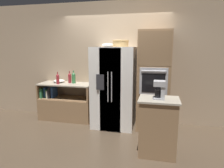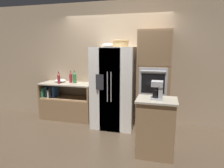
{
  "view_description": "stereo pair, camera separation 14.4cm",
  "coord_description": "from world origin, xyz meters",
  "px_view_note": "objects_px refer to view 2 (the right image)",
  "views": [
    {
      "loc": [
        1.01,
        -4.19,
        1.76
      ],
      "look_at": [
        0.03,
        -0.04,
        0.97
      ],
      "focal_mm": 32.0,
      "sensor_mm": 36.0,
      "label": 1
    },
    {
      "loc": [
        1.15,
        -4.15,
        1.76
      ],
      "look_at": [
        0.03,
        -0.04,
        0.97
      ],
      "focal_mm": 32.0,
      "sensor_mm": 36.0,
      "label": 2
    }
  ],
  "objects_px": {
    "coffee_maker": "(158,90)",
    "refrigerator": "(114,87)",
    "fruit_bowl": "(108,45)",
    "mixing_bowl": "(60,81)",
    "bottle_tall": "(75,77)",
    "wicker_basket": "(121,43)",
    "wall_oven": "(154,81)",
    "bottle_short": "(59,78)",
    "bottle_wide": "(71,78)"
  },
  "relations": [
    {
      "from": "wicker_basket",
      "to": "bottle_short",
      "type": "bearing_deg",
      "value": 178.58
    },
    {
      "from": "coffee_maker",
      "to": "refrigerator",
      "type": "bearing_deg",
      "value": 132.68
    },
    {
      "from": "wall_oven",
      "to": "bottle_tall",
      "type": "relative_size",
      "value": 6.85
    },
    {
      "from": "refrigerator",
      "to": "bottle_short",
      "type": "height_order",
      "value": "refrigerator"
    },
    {
      "from": "bottle_tall",
      "to": "bottle_short",
      "type": "xyz_separation_m",
      "value": [
        -0.32,
        -0.19,
        -0.01
      ]
    },
    {
      "from": "mixing_bowl",
      "to": "bottle_tall",
      "type": "bearing_deg",
      "value": -3.07
    },
    {
      "from": "wall_oven",
      "to": "fruit_bowl",
      "type": "distance_m",
      "value": 1.26
    },
    {
      "from": "refrigerator",
      "to": "wall_oven",
      "type": "relative_size",
      "value": 0.84
    },
    {
      "from": "fruit_bowl",
      "to": "bottle_tall",
      "type": "xyz_separation_m",
      "value": [
        -0.89,
        0.12,
        -0.77
      ]
    },
    {
      "from": "wall_oven",
      "to": "mixing_bowl",
      "type": "relative_size",
      "value": 7.41
    },
    {
      "from": "wicker_basket",
      "to": "bottle_tall",
      "type": "bearing_deg",
      "value": 169.34
    },
    {
      "from": "wicker_basket",
      "to": "bottle_short",
      "type": "distance_m",
      "value": 1.72
    },
    {
      "from": "mixing_bowl",
      "to": "wall_oven",
      "type": "bearing_deg",
      "value": -3.94
    },
    {
      "from": "wall_oven",
      "to": "fruit_bowl",
      "type": "height_order",
      "value": "wall_oven"
    },
    {
      "from": "wall_oven",
      "to": "bottle_wide",
      "type": "relative_size",
      "value": 7.25
    },
    {
      "from": "wicker_basket",
      "to": "bottle_short",
      "type": "height_order",
      "value": "wicker_basket"
    },
    {
      "from": "wall_oven",
      "to": "bottle_short",
      "type": "height_order",
      "value": "wall_oven"
    },
    {
      "from": "wall_oven",
      "to": "wicker_basket",
      "type": "height_order",
      "value": "wall_oven"
    },
    {
      "from": "bottle_short",
      "to": "refrigerator",
      "type": "bearing_deg",
      "value": -0.39
    },
    {
      "from": "wall_oven",
      "to": "bottle_tall",
      "type": "height_order",
      "value": "wall_oven"
    },
    {
      "from": "fruit_bowl",
      "to": "mixing_bowl",
      "type": "xyz_separation_m",
      "value": [
        -1.29,
        0.14,
        -0.87
      ]
    },
    {
      "from": "fruit_bowl",
      "to": "wall_oven",
      "type": "bearing_deg",
      "value": -0.94
    },
    {
      "from": "wall_oven",
      "to": "wicker_basket",
      "type": "xyz_separation_m",
      "value": [
        -0.71,
        -0.09,
        0.79
      ]
    },
    {
      "from": "bottle_wide",
      "to": "mixing_bowl",
      "type": "distance_m",
      "value": 0.31
    },
    {
      "from": "bottle_wide",
      "to": "refrigerator",
      "type": "bearing_deg",
      "value": -10.19
    },
    {
      "from": "wall_oven",
      "to": "mixing_bowl",
      "type": "xyz_separation_m",
      "value": [
        -2.31,
        0.16,
        -0.12
      ]
    },
    {
      "from": "bottle_wide",
      "to": "coffee_maker",
      "type": "distance_m",
      "value": 2.5
    },
    {
      "from": "wicker_basket",
      "to": "fruit_bowl",
      "type": "relative_size",
      "value": 1.34
    },
    {
      "from": "wall_oven",
      "to": "bottle_wide",
      "type": "distance_m",
      "value": 2.02
    },
    {
      "from": "coffee_maker",
      "to": "bottle_short",
      "type": "bearing_deg",
      "value": 155.47
    },
    {
      "from": "refrigerator",
      "to": "bottle_tall",
      "type": "distance_m",
      "value": 1.08
    },
    {
      "from": "fruit_bowl",
      "to": "bottle_wide",
      "type": "height_order",
      "value": "fruit_bowl"
    },
    {
      "from": "refrigerator",
      "to": "coffee_maker",
      "type": "bearing_deg",
      "value": -47.32
    },
    {
      "from": "bottle_wide",
      "to": "bottle_tall",
      "type": "bearing_deg",
      "value": -6.44
    },
    {
      "from": "wicker_basket",
      "to": "mixing_bowl",
      "type": "xyz_separation_m",
      "value": [
        -1.6,
        0.25,
        -0.91
      ]
    },
    {
      "from": "wicker_basket",
      "to": "mixing_bowl",
      "type": "distance_m",
      "value": 1.85
    },
    {
      "from": "wicker_basket",
      "to": "coffee_maker",
      "type": "bearing_deg",
      "value": -50.97
    },
    {
      "from": "fruit_bowl",
      "to": "bottle_tall",
      "type": "distance_m",
      "value": 1.18
    },
    {
      "from": "bottle_short",
      "to": "wicker_basket",
      "type": "bearing_deg",
      "value": -1.42
    },
    {
      "from": "wicker_basket",
      "to": "mixing_bowl",
      "type": "relative_size",
      "value": 1.23
    },
    {
      "from": "mixing_bowl",
      "to": "coffee_maker",
      "type": "bearing_deg",
      "value": -27.79
    },
    {
      "from": "bottle_tall",
      "to": "bottle_short",
      "type": "bearing_deg",
      "value": -149.94
    },
    {
      "from": "fruit_bowl",
      "to": "mixing_bowl",
      "type": "relative_size",
      "value": 0.92
    },
    {
      "from": "wall_oven",
      "to": "bottle_short",
      "type": "bearing_deg",
      "value": -178.72
    },
    {
      "from": "bottle_tall",
      "to": "bottle_short",
      "type": "height_order",
      "value": "bottle_tall"
    },
    {
      "from": "refrigerator",
      "to": "bottle_short",
      "type": "bearing_deg",
      "value": 179.61
    },
    {
      "from": "refrigerator",
      "to": "fruit_bowl",
      "type": "distance_m",
      "value": 0.94
    },
    {
      "from": "wall_oven",
      "to": "bottle_wide",
      "type": "bearing_deg",
      "value": 175.75
    },
    {
      "from": "refrigerator",
      "to": "bottle_tall",
      "type": "xyz_separation_m",
      "value": [
        -1.05,
        0.2,
        0.15
      ]
    },
    {
      "from": "wicker_basket",
      "to": "mixing_bowl",
      "type": "height_order",
      "value": "wicker_basket"
    }
  ]
}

